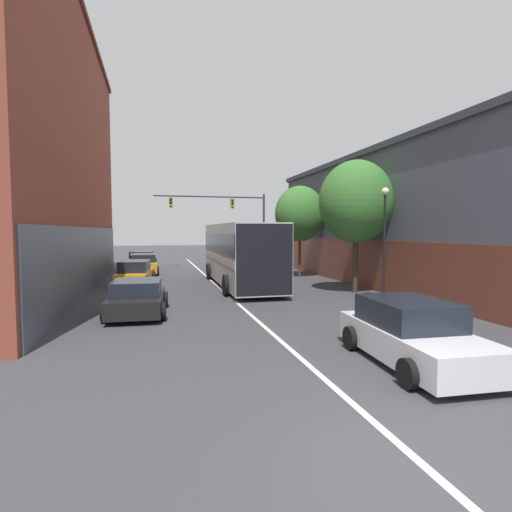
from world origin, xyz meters
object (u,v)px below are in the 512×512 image
Objects in this scene: parked_car_left_distant at (143,264)px; traffic_signal_gantry at (231,213)px; street_tree_near at (356,202)px; parked_car_left_mid at (135,273)px; parked_car_left_far at (142,259)px; hatchback_foreground at (412,334)px; parked_car_left_near at (137,298)px; bus at (240,251)px; street_tree_far at (300,214)px; street_lamp at (384,234)px.

traffic_signal_gantry is (6.99, 3.50, 3.82)m from parked_car_left_distant.
parked_car_left_mid is at bearing 151.68° from street_tree_near.
hatchback_foreground is at bearing -160.70° from parked_car_left_far.
parked_car_left_near is 14.23m from parked_car_left_distant.
street_tree_near is (10.35, -11.43, 3.76)m from parked_car_left_distant.
parked_car_left_mid is (-5.62, 1.96, -1.26)m from bus.
traffic_signal_gantry reaches higher than parked_car_left_mid.
parked_car_left_far reaches higher than parked_car_left_near.
parked_car_left_far is at bearing 122.25° from street_tree_near.
street_tree_far is (4.66, 3.10, 2.22)m from bus.
parked_car_left_distant is at bearing -153.42° from traffic_signal_gantry.
traffic_signal_gantry reaches higher than parked_car_left_distant.
parked_car_left_near is at bearing 44.89° from hatchback_foreground.
street_tree_far is at bearing -8.81° from hatchback_foreground.
street_lamp is (10.11, 0.21, 2.28)m from parked_car_left_near.
traffic_signal_gantry reaches higher than bus.
traffic_signal_gantry is at bearing -17.56° from parked_car_left_near.
street_lamp reaches higher than parked_car_left_distant.
street_lamp is (10.56, -8.30, 2.25)m from parked_car_left_mid.
traffic_signal_gantry reaches higher than parked_car_left_near.
bus is 2.69× the size of parked_car_left_near.
street_tree_near is (10.57, -16.75, 3.79)m from parked_car_left_far.
bus is at bearing -103.23° from parked_car_left_mid.
parked_car_left_far is 8.37m from traffic_signal_gantry.
bus is 6.73m from street_tree_near.
street_tree_far is (3.53, 16.71, 3.45)m from hatchback_foreground.
parked_car_left_far is at bearing 118.55° from street_lamp.
parked_car_left_distant is 8.70m from traffic_signal_gantry.
parked_car_left_far is 0.49× the size of traffic_signal_gantry.
street_tree_near is (3.85, 9.85, 3.75)m from hatchback_foreground.
street_lamp is 9.52m from street_tree_far.
hatchback_foreground is 11.22m from street_tree_near.
hatchback_foreground is 25.07m from traffic_signal_gantry.
traffic_signal_gantry is 8.63m from street_tree_far.
parked_car_left_distant is at bearing 126.31° from street_lamp.
street_tree_far reaches higher than hatchback_foreground.
parked_car_left_far is (-5.58, 13.00, -1.27)m from bus.
street_tree_near is (0.05, 2.58, 1.54)m from street_lamp.
hatchback_foreground reaches higher than parked_car_left_distant.
street_tree_near is at bearing -139.91° from parked_car_left_distant.
parked_car_left_near is at bearing 142.37° from bus.
street_lamp reaches higher than parked_car_left_near.
street_tree_near is (4.98, -3.75, 2.53)m from bus.
parked_car_left_far is 1.00× the size of parked_car_left_distant.
street_tree_near is (10.16, 2.79, 3.82)m from parked_car_left_near.
parked_car_left_distant is (-0.19, 14.22, 0.06)m from parked_car_left_near.
parked_car_left_near is 19.37m from traffic_signal_gantry.
parked_car_left_mid is 1.01× the size of parked_car_left_far.
parked_car_left_far is (0.04, 11.03, -0.00)m from parked_car_left_mid.
parked_car_left_mid is 1.01× the size of parked_car_left_distant.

